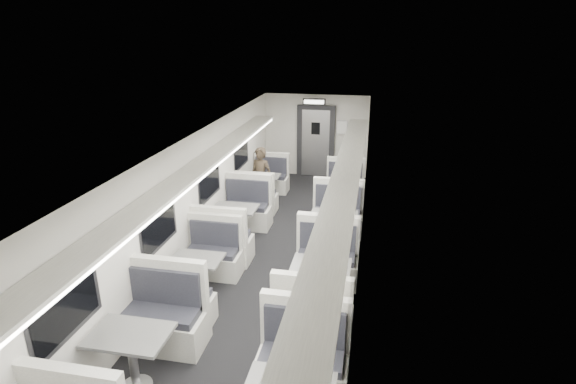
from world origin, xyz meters
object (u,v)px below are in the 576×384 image
at_px(booth_left_a, 264,188).
at_px(passenger, 261,179).
at_px(vestibule_door, 316,142).
at_px(exit_sign, 314,102).
at_px(booth_left_d, 133,360).
at_px(booth_right_b, 333,232).
at_px(booth_left_c, 198,277).
at_px(booth_left_b, 236,224).
at_px(booth_right_c, 320,286).
at_px(booth_right_a, 342,195).

bearing_deg(booth_left_a, passenger, -82.49).
height_order(vestibule_door, exit_sign, exit_sign).
relative_size(booth_left_d, exit_sign, 3.69).
relative_size(booth_right_b, vestibule_door, 1.05).
relative_size(booth_left_c, exit_sign, 3.27).
height_order(booth_left_b, booth_right_c, booth_right_c).
bearing_deg(booth_left_c, passenger, 88.82).
xyz_separation_m(passenger, vestibule_door, (0.92, 2.90, 0.26)).
relative_size(vestibule_door, exit_sign, 3.39).
bearing_deg(booth_right_c, exit_sign, 99.15).
bearing_deg(passenger, vestibule_door, 91.25).
bearing_deg(passenger, booth_left_d, -71.91).
height_order(booth_left_a, booth_right_c, booth_right_c).
xyz_separation_m(booth_right_b, passenger, (-1.92, 1.80, 0.38)).
bearing_deg(passenger, booth_right_b, -24.32).
height_order(booth_right_b, vestibule_door, vestibule_door).
bearing_deg(booth_left_c, exit_sign, 80.94).
relative_size(booth_right_a, exit_sign, 3.16).
distance_m(booth_left_a, booth_right_a, 2.01).
bearing_deg(booth_left_b, vestibule_door, 77.97).
height_order(booth_left_a, exit_sign, exit_sign).
xyz_separation_m(vestibule_door, exit_sign, (0.00, -0.49, 1.24)).
xyz_separation_m(booth_left_c, booth_right_b, (2.00, 2.06, 0.03)).
bearing_deg(booth_left_d, vestibule_door, 83.52).
xyz_separation_m(booth_right_b, booth_right_c, (0.00, -2.00, 0.00)).
bearing_deg(booth_left_b, booth_left_c, -90.00).
xyz_separation_m(booth_left_d, vestibule_door, (1.00, 8.80, 0.63)).
xyz_separation_m(booth_left_a, booth_left_b, (0.00, -2.40, 0.04)).
height_order(booth_left_d, passenger, passenger).
bearing_deg(passenger, exit_sign, 87.97).
relative_size(booth_right_a, vestibule_door, 0.93).
distance_m(booth_left_c, booth_left_d, 2.04).
xyz_separation_m(booth_left_b, booth_left_d, (0.00, -4.11, 0.02)).
xyz_separation_m(booth_left_d, exit_sign, (1.00, 8.31, 1.87)).
bearing_deg(booth_right_c, passenger, 116.80).
height_order(booth_left_d, exit_sign, exit_sign).
bearing_deg(booth_left_c, booth_right_c, 1.71).
relative_size(booth_left_d, booth_right_a, 1.17).
relative_size(booth_left_d, vestibule_door, 1.09).
bearing_deg(booth_left_d, booth_left_a, 90.00).
bearing_deg(booth_right_b, booth_right_a, 90.00).
xyz_separation_m(booth_left_d, booth_right_c, (2.00, 2.10, -0.02)).
bearing_deg(booth_left_a, booth_left_c, -90.00).
bearing_deg(booth_left_a, exit_sign, 61.01).
bearing_deg(booth_left_a, booth_left_d, -90.00).
xyz_separation_m(booth_left_d, passenger, (0.08, 5.90, 0.37)).
xyz_separation_m(booth_left_c, passenger, (0.08, 3.86, 0.41)).
bearing_deg(vestibule_door, booth_left_d, -96.48).
height_order(booth_left_b, vestibule_door, vestibule_door).
bearing_deg(passenger, booth_left_b, -73.68).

